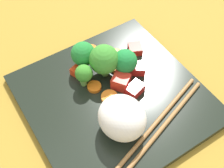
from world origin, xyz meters
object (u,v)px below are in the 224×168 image
Objects in this scene: chopstick_pair at (158,127)px; carrot_slice_3 at (98,56)px; rice_mound at (122,118)px; broccoli_floret_0 at (104,60)px; square_plate at (114,98)px.

carrot_slice_3 is at bearing 72.82° from chopstick_pair.
rice_mound is 1.21× the size of broccoli_floret_0.
carrot_slice_3 is 0.11× the size of chopstick_pair.
rice_mound is 11.49cm from broccoli_floret_0.
chopstick_pair is (0.63, 18.02, 0.11)cm from carrot_slice_3.
rice_mound is 15.91cm from carrot_slice_3.
rice_mound is at bearing 70.19° from carrot_slice_3.
broccoli_floret_0 reaches higher than carrot_slice_3.
rice_mound is 0.34× the size of chopstick_pair.
rice_mound is at bearing 65.29° from square_plate.
rice_mound reaches higher than chopstick_pair.
rice_mound is 6.36cm from chopstick_pair.
broccoli_floret_0 is 2.67× the size of carrot_slice_3.
chopstick_pair is (-2.04, 9.01, 0.99)cm from square_plate.
square_plate is 9.44cm from carrot_slice_3.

